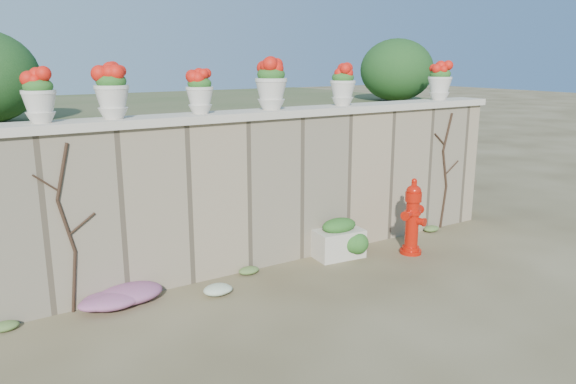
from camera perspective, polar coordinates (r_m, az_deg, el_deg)
ground at (r=6.58m, az=6.39°, el=-11.50°), size 80.00×80.00×0.00m
stone_wall at (r=7.65m, az=-1.93°, el=0.12°), size 8.00×0.40×2.00m
wall_cap at (r=7.48m, az=-1.99°, el=7.97°), size 8.10×0.52×0.10m
raised_fill at (r=10.47m, az=-10.98°, el=3.54°), size 9.00×6.00×2.00m
back_shrub_right at (r=10.47m, az=10.98°, el=12.07°), size 1.30×1.30×1.10m
vine_left at (r=6.52m, az=-21.48°, el=-3.31°), size 0.60×0.04×1.91m
vine_right at (r=9.53m, az=15.69°, el=2.24°), size 0.60×0.04×1.91m
fire_hydrant at (r=8.23m, az=12.54°, el=-2.44°), size 0.48×0.34×1.10m
planter_box at (r=8.00m, az=5.18°, el=-4.81°), size 0.72×0.47×0.57m
green_shrub at (r=8.02m, az=7.15°, el=-4.91°), size 0.53×0.47×0.50m
magenta_clump at (r=6.76m, az=-17.03°, el=-10.14°), size 0.96×0.64×0.26m
white_flowers at (r=6.89m, az=-6.79°, el=-9.55°), size 0.47×0.37×0.17m
urn_pot_0 at (r=6.48m, az=-23.98°, el=8.83°), size 0.35×0.35×0.55m
urn_pot_1 at (r=6.64m, az=-17.46°, el=9.67°), size 0.38×0.38×0.60m
urn_pot_2 at (r=7.00m, az=-8.95°, el=9.98°), size 0.34×0.34×0.53m
urn_pot_3 at (r=7.47m, az=-1.73°, el=10.86°), size 0.42×0.42×0.66m
urn_pot_4 at (r=8.15m, az=5.58°, el=10.72°), size 0.36×0.36×0.57m
urn_pot_5 at (r=9.50m, az=15.17°, el=10.79°), size 0.38×0.38×0.60m
terracotta_pot at (r=9.52m, az=15.17°, el=9.74°), size 0.22×0.22×0.26m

